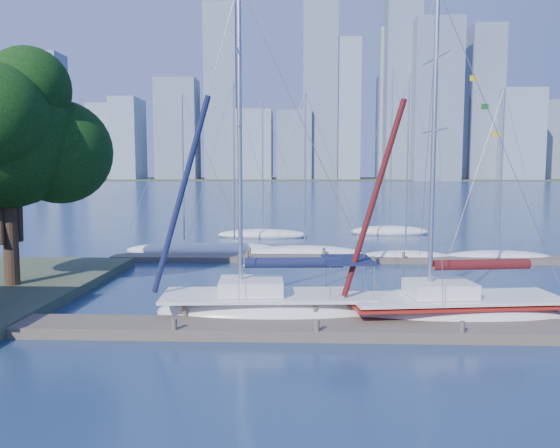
{
  "coord_description": "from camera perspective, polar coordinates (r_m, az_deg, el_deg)",
  "views": [
    {
      "loc": [
        -0.58,
        -19.45,
        6.0
      ],
      "look_at": [
        -1.46,
        4.0,
        3.66
      ],
      "focal_mm": 35.0,
      "sensor_mm": 36.0,
      "label": 1
    }
  ],
  "objects": [
    {
      "name": "near_dock",
      "position": [
        20.3,
        3.77,
        -10.91
      ],
      "size": [
        26.0,
        2.0,
        0.4
      ],
      "primitive_type": "cube",
      "color": "brown",
      "rests_on": "ground"
    },
    {
      "name": "far_dock",
      "position": [
        36.01,
        6.25,
        -3.64
      ],
      "size": [
        30.0,
        1.8,
        0.36
      ],
      "primitive_type": "cube",
      "color": "brown",
      "rests_on": "ground"
    },
    {
      "name": "bg_boat_4",
      "position": [
        38.77,
        21.78,
        -3.26
      ],
      "size": [
        7.58,
        4.49,
        11.49
      ],
      "rotation": [
        0.0,
        0.0,
        0.36
      ],
      "color": "silver",
      "rests_on": "ground"
    },
    {
      "name": "bg_boat_2",
      "position": [
        38.07,
        2.58,
        -3.01
      ],
      "size": [
        8.31,
        2.92,
        11.57
      ],
      "rotation": [
        0.0,
        0.0,
        0.09
      ],
      "color": "silver",
      "rests_on": "ground"
    },
    {
      "name": "bg_boat_6",
      "position": [
        48.71,
        -1.8,
        -1.09
      ],
      "size": [
        8.3,
        3.21,
        12.35
      ],
      "rotation": [
        0.0,
        0.0,
        0.13
      ],
      "color": "silver",
      "rests_on": "ground"
    },
    {
      "name": "tree",
      "position": [
        28.81,
        -26.7,
        8.49
      ],
      "size": [
        9.0,
        8.19,
        11.58
      ],
      "color": "black",
      "rests_on": "ground"
    },
    {
      "name": "sailboat_navy",
      "position": [
        22.01,
        -1.37,
        -7.39
      ],
      "size": [
        9.14,
        3.5,
        13.66
      ],
      "rotation": [
        0.0,
        0.0,
        0.06
      ],
      "color": "silver",
      "rests_on": "ground"
    },
    {
      "name": "bg_boat_0",
      "position": [
        39.88,
        -9.94,
        -2.69
      ],
      "size": [
        8.67,
        3.2,
        11.63
      ],
      "rotation": [
        0.0,
        0.0,
        0.12
      ],
      "color": "silver",
      "rests_on": "ground"
    },
    {
      "name": "bg_boat_1",
      "position": [
        39.4,
        -4.76,
        -2.7
      ],
      "size": [
        7.09,
        3.92,
        12.4
      ],
      "rotation": [
        0.0,
        0.0,
        0.27
      ],
      "color": "silver",
      "rests_on": "ground"
    },
    {
      "name": "sailboat_maroon",
      "position": [
        22.74,
        17.75,
        -7.28
      ],
      "size": [
        9.16,
        4.01,
        13.37
      ],
      "rotation": [
        0.0,
        0.0,
        0.13
      ],
      "color": "silver",
      "rests_on": "ground"
    },
    {
      "name": "ground",
      "position": [
        20.36,
        3.77,
        -11.45
      ],
      "size": [
        700.0,
        700.0,
        0.0
      ],
      "primitive_type": "plane",
      "color": "#182C4D",
      "rests_on": "ground"
    },
    {
      "name": "far_shore",
      "position": [
        339.5,
        2.27,
        4.68
      ],
      "size": [
        800.0,
        100.0,
        1.5
      ],
      "primitive_type": "cube",
      "color": "#38472D",
      "rests_on": "ground"
    },
    {
      "name": "bg_boat_3",
      "position": [
        37.12,
        12.96,
        -3.37
      ],
      "size": [
        6.67,
        3.45,
        12.42
      ],
      "rotation": [
        0.0,
        0.0,
        -0.24
      ],
      "color": "silver",
      "rests_on": "ground"
    },
    {
      "name": "skyline",
      "position": [
        312.1,
        6.76,
        11.27
      ],
      "size": [
        502.81,
        51.31,
        108.37
      ],
      "color": "gray",
      "rests_on": "ground"
    },
    {
      "name": "bg_boat_7",
      "position": [
        51.96,
        11.36,
        -0.71
      ],
      "size": [
        7.61,
        4.53,
        15.61
      ],
      "rotation": [
        0.0,
        0.0,
        0.33
      ],
      "color": "silver",
      "rests_on": "ground"
    }
  ]
}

